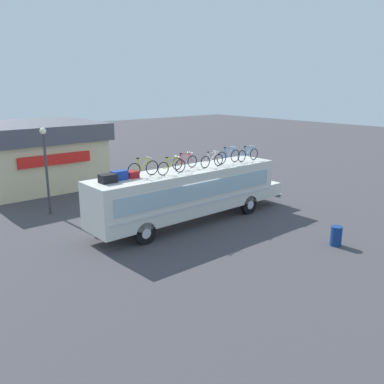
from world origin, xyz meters
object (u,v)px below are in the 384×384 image
at_px(rooftop_bicycle_2, 172,167).
at_px(rooftop_bicycle_5, 228,156).
at_px(bus, 190,191).
at_px(rooftop_bicycle_6, 248,154).
at_px(trash_bin, 336,236).
at_px(rooftop_bicycle_1, 143,168).
at_px(rooftop_bicycle_3, 185,162).
at_px(luggage_bag_2, 119,175).
at_px(luggage_bag_1, 108,178).
at_px(rooftop_bicycle_4, 212,160).
at_px(luggage_bag_3, 132,174).
at_px(street_lamp, 45,160).

distance_m(rooftop_bicycle_2, rooftop_bicycle_5, 4.21).
distance_m(bus, rooftop_bicycle_6, 4.48).
distance_m(bus, trash_bin, 7.66).
bearing_deg(rooftop_bicycle_1, rooftop_bicycle_3, 3.83).
relative_size(rooftop_bicycle_2, trash_bin, 1.88).
height_order(luggage_bag_2, rooftop_bicycle_5, rooftop_bicycle_5).
distance_m(rooftop_bicycle_3, rooftop_bicycle_5, 2.89).
relative_size(rooftop_bicycle_5, rooftop_bicycle_6, 1.05).
bearing_deg(rooftop_bicycle_6, bus, 175.88).
bearing_deg(trash_bin, luggage_bag_1, 138.11).
xyz_separation_m(bus, luggage_bag_1, (-4.78, 0.08, 1.39)).
height_order(bus, rooftop_bicycle_4, rooftop_bicycle_4).
bearing_deg(luggage_bag_2, bus, -3.12).
height_order(luggage_bag_3, rooftop_bicycle_1, rooftop_bicycle_1).
height_order(trash_bin, street_lamp, street_lamp).
bearing_deg(rooftop_bicycle_1, trash_bin, -50.15).
xyz_separation_m(bus, rooftop_bicycle_2, (-1.43, -0.32, 1.57)).
height_order(luggage_bag_1, luggage_bag_3, luggage_bag_1).
xyz_separation_m(rooftop_bicycle_1, rooftop_bicycle_6, (7.03, -0.41, -0.03)).
bearing_deg(luggage_bag_3, street_lamp, 106.13).
bearing_deg(rooftop_bicycle_6, luggage_bag_3, 175.94).
xyz_separation_m(luggage_bag_1, luggage_bag_2, (0.68, 0.14, 0.02)).
bearing_deg(rooftop_bicycle_6, trash_bin, -99.92).
xyz_separation_m(rooftop_bicycle_5, street_lamp, (-7.95, 6.50, -0.15)).
relative_size(luggage_bag_1, rooftop_bicycle_3, 0.44).
height_order(rooftop_bicycle_3, street_lamp, street_lamp).
xyz_separation_m(bus, trash_bin, (3.03, -6.92, -1.28)).
xyz_separation_m(rooftop_bicycle_4, rooftop_bicycle_6, (2.86, -0.01, 0.01)).
bearing_deg(rooftop_bicycle_2, rooftop_bicycle_6, 0.16).
relative_size(bus, luggage_bag_1, 16.59).
xyz_separation_m(rooftop_bicycle_2, rooftop_bicycle_5, (4.20, 0.21, 0.02)).
bearing_deg(rooftop_bicycle_1, luggage_bag_1, -179.09).
bearing_deg(rooftop_bicycle_1, rooftop_bicycle_5, -2.25).
bearing_deg(trash_bin, rooftop_bicycle_3, 113.34).
height_order(rooftop_bicycle_6, trash_bin, rooftop_bicycle_6).
bearing_deg(bus, luggage_bag_3, 176.02).
distance_m(luggage_bag_1, luggage_bag_2, 0.70).
bearing_deg(street_lamp, rooftop_bicycle_2, -60.82).
height_order(rooftop_bicycle_2, rooftop_bicycle_3, rooftop_bicycle_2).
relative_size(bus, luggage_bag_3, 23.31).
relative_size(rooftop_bicycle_1, rooftop_bicycle_2, 1.01).
distance_m(rooftop_bicycle_4, rooftop_bicycle_5, 1.46).
distance_m(rooftop_bicycle_3, rooftop_bicycle_6, 4.31).
xyz_separation_m(luggage_bag_2, rooftop_bicycle_6, (8.28, -0.52, 0.16)).
distance_m(rooftop_bicycle_2, trash_bin, 8.46).
bearing_deg(rooftop_bicycle_3, luggage_bag_2, -178.98).
xyz_separation_m(rooftop_bicycle_4, rooftop_bicycle_5, (1.45, 0.19, 0.03)).
relative_size(luggage_bag_3, rooftop_bicycle_3, 0.32).
bearing_deg(rooftop_bicycle_4, rooftop_bicycle_3, 157.23).
xyz_separation_m(rooftop_bicycle_2, trash_bin, (4.46, -6.60, -2.85)).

